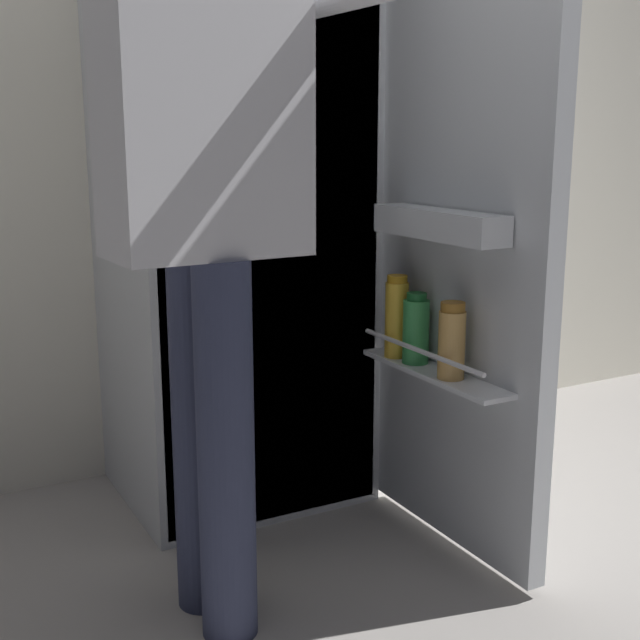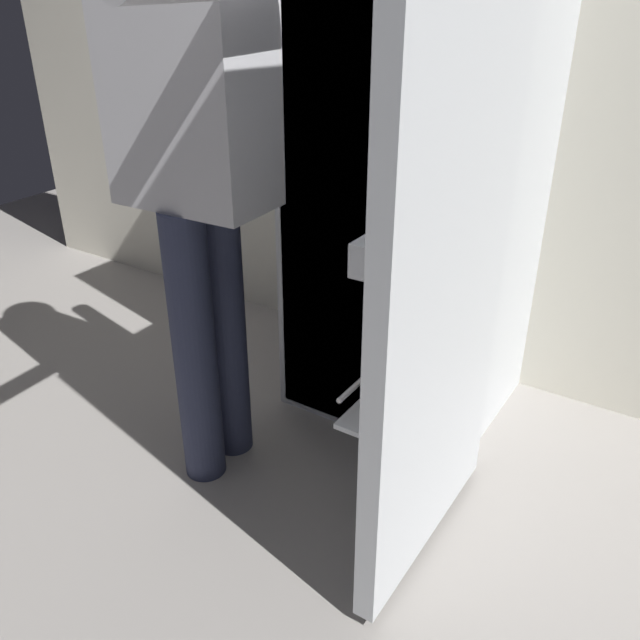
{
  "view_description": "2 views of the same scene",
  "coord_description": "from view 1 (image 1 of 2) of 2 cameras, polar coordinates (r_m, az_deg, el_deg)",
  "views": [
    {
      "loc": [
        -0.91,
        -1.68,
        1.05
      ],
      "look_at": [
        -0.05,
        -0.1,
        0.65
      ],
      "focal_mm": 46.49,
      "sensor_mm": 36.0,
      "label": 1
    },
    {
      "loc": [
        0.84,
        -1.32,
        1.35
      ],
      "look_at": [
        0.03,
        -0.06,
        0.56
      ],
      "focal_mm": 37.53,
      "sensor_mm": 36.0,
      "label": 2
    }
  ],
  "objects": [
    {
      "name": "ground_plane",
      "position": [
        2.18,
        -0.02,
        -16.38
      ],
      "size": [
        6.34,
        6.34,
        0.0
      ],
      "primitive_type": "plane",
      "color": "gray"
    },
    {
      "name": "kitchen_wall",
      "position": [
        2.72,
        -9.21,
        17.18
      ],
      "size": [
        4.4,
        0.1,
        2.57
      ],
      "primitive_type": "cube",
      "color": "silver",
      "rests_on": "ground_plane"
    },
    {
      "name": "person",
      "position": [
        1.7,
        -7.65,
        9.77
      ],
      "size": [
        0.53,
        0.69,
        1.64
      ],
      "color": "#2D334C",
      "rests_on": "ground_plane"
    },
    {
      "name": "refrigerator",
      "position": [
        2.37,
        -5.0,
        7.62
      ],
      "size": [
        0.72,
        1.21,
        1.71
      ],
      "color": "silver",
      "rests_on": "ground_plane"
    }
  ]
}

